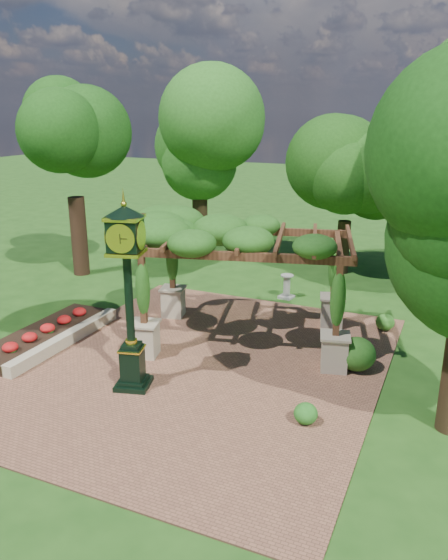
% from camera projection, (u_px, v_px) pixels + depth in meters
% --- Properties ---
extents(ground, '(120.00, 120.00, 0.00)m').
position_uv_depth(ground, '(187.00, 380.00, 15.11)').
color(ground, '#1E4714').
rests_on(ground, ground).
extents(brick_plaza, '(10.00, 12.00, 0.04)m').
position_uv_depth(brick_plaza, '(203.00, 365.00, 15.97)').
color(brick_plaza, brown).
rests_on(brick_plaza, ground).
extents(border_wall, '(0.35, 5.00, 0.40)m').
position_uv_depth(border_wall, '(66.00, 340.00, 17.26)').
color(border_wall, '#C6B793').
rests_on(border_wall, ground).
extents(flower_bed, '(1.50, 5.00, 0.36)m').
position_uv_depth(flower_bed, '(44.00, 336.00, 17.62)').
color(flower_bed, red).
rests_on(flower_bed, ground).
extents(pedestal_clock, '(1.22, 1.22, 5.01)m').
position_uv_depth(pedestal_clock, '(128.00, 282.00, 13.83)').
color(pedestal_clock, black).
rests_on(pedestal_clock, brick_plaza).
extents(pergola, '(7.30, 5.54, 4.09)m').
position_uv_depth(pergola, '(246.00, 240.00, 16.72)').
color(pergola, tan).
rests_on(pergola, brick_plaza).
extents(sundial, '(0.61, 0.61, 0.96)m').
position_uv_depth(sundial, '(287.00, 288.00, 21.55)').
color(sundial, gray).
rests_on(sundial, ground).
extents(shrub_front, '(0.62, 0.62, 0.51)m').
position_uv_depth(shrub_front, '(306.00, 413.00, 12.91)').
color(shrub_front, '#23621C').
rests_on(shrub_front, brick_plaza).
extents(shrub_mid, '(1.26, 1.26, 0.97)m').
position_uv_depth(shrub_mid, '(357.00, 354.00, 15.51)').
color(shrub_mid, '#235117').
rests_on(shrub_mid, brick_plaza).
extents(shrub_back, '(0.71, 0.71, 0.56)m').
position_uv_depth(shrub_back, '(385.00, 322.00, 18.37)').
color(shrub_back, '#2E691E').
rests_on(shrub_back, brick_plaza).
extents(tree_west_near, '(3.96, 3.96, 9.04)m').
position_uv_depth(tree_west_near, '(71.00, 134.00, 22.98)').
color(tree_west_near, '#362015').
rests_on(tree_west_near, ground).
extents(tree_west_far, '(4.49, 4.49, 8.12)m').
position_uv_depth(tree_west_far, '(199.00, 144.00, 26.08)').
color(tree_west_far, black).
rests_on(tree_west_far, ground).
extents(tree_north, '(4.09, 4.09, 6.19)m').
position_uv_depth(tree_north, '(348.00, 179.00, 23.77)').
color(tree_north, '#322414').
rests_on(tree_north, ground).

